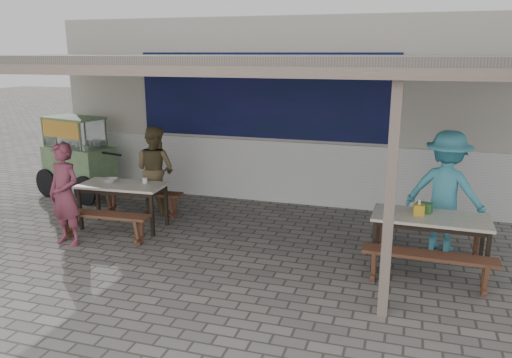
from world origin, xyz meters
The scene contains 17 objects.
ground centered at (0.00, 0.00, 0.00)m, with size 60.00×60.00×0.00m, color slate.
back_wall centered at (0.00, 3.58, 1.72)m, with size 9.00×1.28×3.50m.
warung_roof centered at (0.02, 0.90, 2.71)m, with size 9.00×4.21×2.81m.
table_left centered at (-1.96, 0.76, 0.67)m, with size 1.44×0.74×0.75m.
bench_left_street centered at (-1.92, 0.12, 0.34)m, with size 1.52×0.36×0.45m.
bench_left_wall centered at (-1.99, 1.40, 0.34)m, with size 1.52×0.36×0.45m.
table_right centered at (2.85, 0.52, 0.67)m, with size 1.52×0.77×0.75m.
bench_right_street centered at (2.83, -0.07, 0.34)m, with size 1.61×0.32×0.45m.
bench_right_wall centered at (2.86, 1.12, 0.34)m, with size 1.61×0.32×0.45m.
vendor_cart centered at (-3.82, 2.13, 0.88)m, with size 2.08×1.12×1.62m.
patron_street_side centered at (-2.37, -0.14, 0.78)m, with size 0.57×0.38×1.57m, color brown.
patron_wall_side centered at (-1.84, 1.68, 0.80)m, with size 0.77×0.60×1.59m, color brown.
patron_right_table centered at (3.06, 1.32, 0.89)m, with size 1.15×0.66×1.78m, color #47A6BC.
tissue_box centered at (2.69, 0.55, 0.82)m, with size 0.14×0.14×0.14m, color gold.
donation_box centered at (2.76, 0.66, 0.82)m, with size 0.20×0.14×0.14m, color #2F6A34.
condiment_jar centered at (-1.63, 0.93, 0.79)m, with size 0.08×0.08×0.09m, color silver.
condiment_bowl centered at (-2.23, 0.85, 0.78)m, with size 0.22×0.22×0.05m, color silver.
Camera 1 is at (2.49, -6.15, 2.85)m, focal length 35.00 mm.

